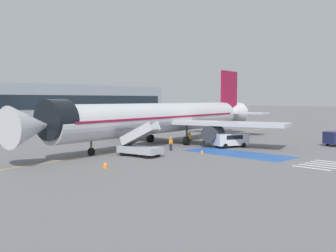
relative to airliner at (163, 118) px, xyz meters
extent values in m
plane|color=slate|center=(-0.01, -0.57, -3.60)|extent=(600.00, 600.00, 0.00)
cube|color=gold|center=(-0.59, -0.10, -3.59)|extent=(79.13, 13.45, 0.01)
cube|color=#2856A8|center=(-0.59, -12.62, -3.59)|extent=(4.82, 12.82, 0.01)
cube|color=silver|center=(-3.59, -22.65, -3.59)|extent=(0.44, 3.60, 0.01)
cube|color=silver|center=(-2.39, -22.65, -3.59)|extent=(0.44, 3.60, 0.01)
cube|color=silver|center=(-1.19, -22.65, -3.59)|extent=(0.44, 3.60, 0.01)
cube|color=silver|center=(0.01, -22.65, -3.59)|extent=(0.44, 3.60, 0.01)
cube|color=silver|center=(1.21, -22.65, -3.59)|extent=(0.44, 3.60, 0.01)
cylinder|color=silver|center=(-0.59, -0.10, 0.00)|extent=(36.36, 9.95, 4.02)
cone|color=silver|center=(-20.62, -3.45, 0.00)|extent=(5.02, 4.62, 3.94)
cone|color=silver|center=(20.24, 3.39, 0.00)|extent=(6.59, 4.81, 3.86)
cylinder|color=black|center=(-17.64, -2.96, 0.51)|extent=(3.05, 4.41, 4.06)
cube|color=maroon|center=(-0.59, -0.10, 0.21)|extent=(33.52, 9.55, 0.24)
cube|color=silver|center=(3.98, -7.67, -0.60)|extent=(9.31, 16.36, 0.44)
cylinder|color=#38383D|center=(2.42, -6.71, -1.88)|extent=(2.98, 2.47, 2.06)
cube|color=silver|center=(1.26, 8.55, -0.60)|extent=(5.24, 15.76, 0.44)
cylinder|color=#38383D|center=(0.10, 7.13, -1.88)|extent=(2.98, 2.47, 2.06)
cube|color=maroon|center=(19.34, 3.24, 4.24)|extent=(5.62, 1.29, 6.46)
cube|color=silver|center=(19.38, -0.63, 0.21)|extent=(4.64, 6.95, 0.24)
cube|color=silver|center=(18.12, 6.91, 0.21)|extent=(4.64, 6.95, 0.24)
cylinder|color=#38383D|center=(-13.08, -2.19, -1.79)|extent=(0.20, 0.20, 2.78)
cylinder|color=black|center=(-13.08, -2.19, -3.18)|extent=(0.87, 0.41, 0.84)
cylinder|color=#38383D|center=(1.61, -2.89, -1.82)|extent=(0.24, 0.24, 2.45)
cylinder|color=black|center=(1.61, -2.89, -3.05)|extent=(1.18, 0.77, 1.10)
cylinder|color=#38383D|center=(0.58, 3.25, -1.82)|extent=(0.24, 0.24, 2.45)
cylinder|color=black|center=(0.58, 3.25, -3.05)|extent=(1.18, 0.77, 1.10)
cube|color=#ADB2BA|center=(-9.64, -6.29, -2.90)|extent=(2.96, 5.10, 0.70)
cylinder|color=black|center=(-10.84, -4.79, -3.25)|extent=(0.33, 0.73, 0.70)
cylinder|color=black|center=(-9.00, -4.48, -3.25)|extent=(0.33, 0.73, 0.70)
cylinder|color=black|center=(-10.29, -8.10, -3.25)|extent=(0.33, 0.73, 0.70)
cylinder|color=black|center=(-8.44, -7.79, -3.25)|extent=(0.33, 0.73, 0.70)
cube|color=#4C4C51|center=(-9.64, -6.29, -1.61)|extent=(2.10, 4.33, 2.02)
cube|color=#4C4C51|center=(-10.02, -4.04, -0.68)|extent=(1.81, 1.36, 0.12)
cube|color=silver|center=(-10.40, -6.42, -1.14)|extent=(0.80, 4.42, 2.73)
cube|color=silver|center=(-8.88, -6.16, -1.14)|extent=(0.80, 4.42, 2.73)
cube|color=#38383D|center=(5.43, 20.03, -2.82)|extent=(9.79, 2.61, 0.60)
cube|color=silver|center=(0.66, 20.08, -2.32)|extent=(2.20, 2.40, 1.60)
cube|color=black|center=(-0.42, 20.10, -2.00)|extent=(0.06, 2.00, 0.70)
cylinder|color=#B7BCC4|center=(5.87, 20.02, -1.45)|extent=(6.75, 2.22, 2.14)
cylinder|color=gold|center=(5.87, 20.02, -1.45)|extent=(0.38, 2.19, 2.18)
cylinder|color=black|center=(1.08, 18.89, -3.12)|extent=(0.96, 0.29, 0.96)
cylinder|color=black|center=(1.11, 21.27, -3.12)|extent=(0.96, 0.29, 0.96)
cylinder|color=black|center=(5.96, 18.84, -3.12)|extent=(0.96, 0.29, 0.96)
cylinder|color=black|center=(5.99, 21.21, -3.12)|extent=(0.96, 0.29, 0.96)
cylinder|color=black|center=(8.67, 18.80, -3.12)|extent=(0.96, 0.29, 0.96)
cylinder|color=black|center=(8.70, 21.18, -3.12)|extent=(0.96, 0.29, 0.96)
cube|color=silver|center=(3.73, -8.46, -2.55)|extent=(4.89, 3.49, 1.46)
cube|color=black|center=(3.73, -8.46, -2.22)|extent=(3.02, 2.83, 0.53)
cylinder|color=black|center=(2.11, -8.89, -3.28)|extent=(0.67, 0.41, 0.64)
cylinder|color=black|center=(2.77, -7.08, -3.28)|extent=(0.67, 0.41, 0.64)
cylinder|color=black|center=(4.69, -9.83, -3.28)|extent=(0.67, 0.41, 0.64)
cylinder|color=black|center=(5.35, -8.03, -3.28)|extent=(0.67, 0.41, 0.64)
cylinder|color=black|center=(14.48, -16.46, -3.28)|extent=(0.67, 0.37, 0.64)
cylinder|color=black|center=(1.81, -3.13, -3.16)|extent=(0.14, 0.14, 0.88)
cylinder|color=black|center=(1.75, -3.29, -3.16)|extent=(0.14, 0.14, 0.88)
cube|color=yellow|center=(1.78, -3.21, -2.37)|extent=(0.34, 0.47, 0.70)
cube|color=silver|center=(1.78, -3.21, -2.37)|extent=(0.36, 0.48, 0.06)
sphere|color=tan|center=(1.78, -3.21, -1.90)|extent=(0.24, 0.24, 0.24)
cylinder|color=#191E38|center=(-3.84, -5.38, -3.20)|extent=(0.14, 0.14, 0.80)
cylinder|color=#191E38|center=(-3.96, -5.25, -3.20)|extent=(0.14, 0.14, 0.80)
cube|color=orange|center=(-3.90, -5.32, -2.48)|extent=(0.45, 0.46, 0.63)
cube|color=silver|center=(-3.90, -5.32, -2.48)|extent=(0.46, 0.47, 0.06)
sphere|color=tan|center=(-3.90, -5.32, -2.06)|extent=(0.22, 0.22, 0.22)
cylinder|color=#191E38|center=(5.24, -2.76, -3.19)|extent=(0.14, 0.14, 0.83)
cylinder|color=#191E38|center=(5.41, -2.72, -3.19)|extent=(0.14, 0.14, 0.83)
cube|color=orange|center=(5.33, -2.74, -2.45)|extent=(0.46, 0.31, 0.65)
cube|color=silver|center=(5.33, -2.74, -2.45)|extent=(0.47, 0.32, 0.06)
sphere|color=#9E704C|center=(5.33, -2.74, -2.01)|extent=(0.22, 0.22, 0.22)
cone|color=orange|center=(-3.59, -9.90, -3.36)|extent=(0.42, 0.42, 0.47)
cylinder|color=white|center=(-3.59, -9.90, -3.34)|extent=(0.23, 0.23, 0.06)
cone|color=orange|center=(-16.60, -9.63, -3.28)|extent=(0.58, 0.58, 0.64)
cylinder|color=white|center=(-16.60, -9.63, -3.24)|extent=(0.32, 0.32, 0.08)
cube|color=#89939E|center=(3.86, 56.46, 1.36)|extent=(89.30, 12.00, 9.92)
cube|color=#19232D|center=(3.86, 50.41, 1.86)|extent=(85.73, 0.10, 3.47)
camera|label=1|loc=(-37.16, -38.19, 2.51)|focal=42.00mm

